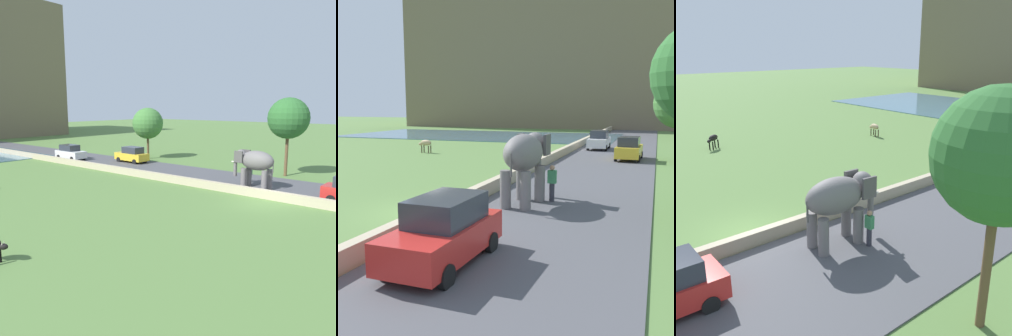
# 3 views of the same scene
# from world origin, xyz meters

# --- Properties ---
(ground_plane) EXTENTS (220.00, 220.00, 0.00)m
(ground_plane) POSITION_xyz_m (0.00, 0.00, 0.00)
(ground_plane) COLOR #567A3D
(barrier_wall) EXTENTS (0.40, 110.00, 0.63)m
(barrier_wall) POSITION_xyz_m (1.20, 18.00, 0.31)
(barrier_wall) COLOR tan
(barrier_wall) RESTS_ON ground
(lake) EXTENTS (36.00, 18.00, 0.08)m
(lake) POSITION_xyz_m (-14.00, 39.29, 0.04)
(lake) COLOR slate
(lake) RESTS_ON ground
(elephant) EXTENTS (1.55, 3.50, 2.99)m
(elephant) POSITION_xyz_m (3.44, 2.48, 2.04)
(elephant) COLOR slate
(elephant) RESTS_ON ground
(person_beside_elephant) EXTENTS (0.36, 0.22, 1.63)m
(person_beside_elephant) POSITION_xyz_m (4.40, 3.25, 0.87)
(person_beside_elephant) COLOR #33333D
(person_beside_elephant) RESTS_ON ground
(cow_black) EXTENTS (1.08, 1.32, 1.15)m
(cow_black) POSITION_xyz_m (-15.58, 4.89, 0.84)
(cow_black) COLOR black
(cow_black) RESTS_ON ground
(cow_tan) EXTENTS (1.42, 0.64, 1.15)m
(cow_tan) POSITION_xyz_m (-10.48, 18.24, 0.84)
(cow_tan) COLOR tan
(cow_tan) RESTS_ON ground
(tree_near) EXTENTS (3.69, 3.69, 7.10)m
(tree_near) POSITION_xyz_m (9.99, 2.47, 5.23)
(tree_near) COLOR brown
(tree_near) RESTS_ON ground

